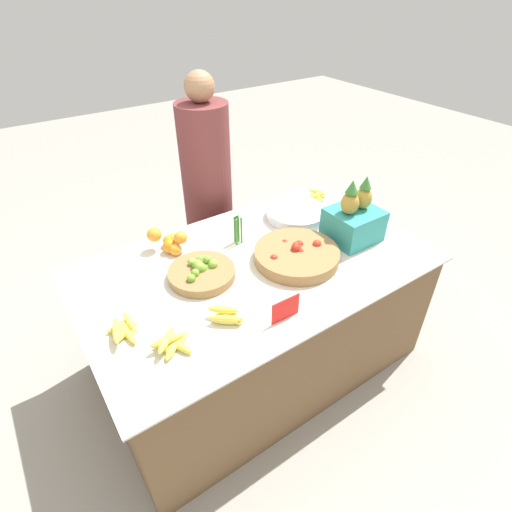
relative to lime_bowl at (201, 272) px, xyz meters
name	(u,v)px	position (x,y,z in m)	size (l,w,h in m)	color
ground_plane	(256,356)	(0.30, -0.07, -0.78)	(12.00, 12.00, 0.00)	#A39E93
market_table	(256,314)	(0.30, -0.07, -0.41)	(1.87, 1.14, 0.75)	brown
lime_bowl	(201,272)	(0.00, 0.00, 0.00)	(0.35, 0.35, 0.10)	olive
tomato_basket	(297,254)	(0.50, -0.16, 0.00)	(0.46, 0.46, 0.10)	olive
orange_pile	(169,241)	(-0.03, 0.32, 0.03)	(0.19, 0.19, 0.14)	orange
metal_bowl	(296,214)	(0.78, 0.19, 0.00)	(0.38, 0.38, 0.06)	silver
price_sign	(286,309)	(0.17, -0.48, 0.03)	(0.15, 0.01, 0.12)	red
produce_crate	(354,220)	(0.90, -0.18, 0.09)	(0.28, 0.26, 0.39)	teal
veg_bundle	(238,230)	(0.33, 0.17, 0.05)	(0.05, 0.05, 0.17)	#428438
banana_bunch_back_center	(317,195)	(1.07, 0.32, -0.01)	(0.15, 0.18, 0.06)	#EFDB4C
banana_bunch_middle_left	(172,343)	(-0.32, -0.35, 0.00)	(0.18, 0.17, 0.06)	#EFDB4C
banana_bunch_front_right	(227,316)	(-0.05, -0.35, 0.00)	(0.15, 0.17, 0.06)	#EFDB4C
banana_bunch_front_center	(124,330)	(-0.47, -0.16, -0.01)	(0.14, 0.19, 0.06)	#EFDB4C
vendor_person	(208,198)	(0.48, 0.80, -0.06)	(0.34, 0.34, 1.57)	brown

